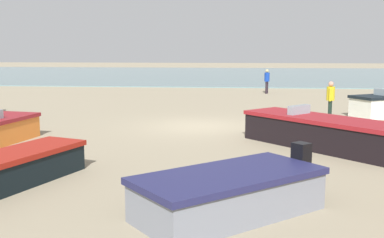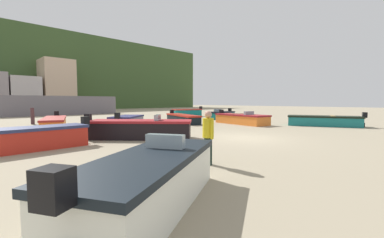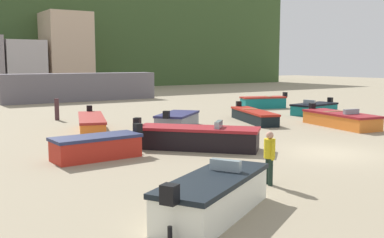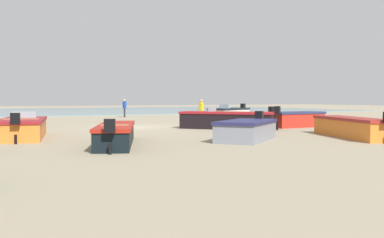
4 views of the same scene
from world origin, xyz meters
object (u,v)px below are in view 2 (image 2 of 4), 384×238
at_px(boat_red_2, 42,137).
at_px(boat_teal_7, 187,113).
at_px(boat_teal_3, 323,121).
at_px(boat_white_1, 151,181).
at_px(beach_walker_foreground, 208,133).
at_px(mooring_post_near_water, 33,116).
at_px(boat_orange_4, 54,124).
at_px(boat_black_9, 140,129).
at_px(boat_black_0, 182,119).
at_px(boat_grey_5, 127,121).
at_px(boat_orange_6, 241,119).
at_px(boat_teal_8, 221,115).

distance_m(boat_red_2, boat_teal_7, 21.31).
xyz_separation_m(boat_red_2, boat_teal_3, (18.00, -4.69, -0.06)).
relative_size(boat_white_1, boat_teal_7, 1.06).
xyz_separation_m(boat_teal_3, beach_walker_foreground, (-15.04, -1.67, 0.55)).
xyz_separation_m(boat_teal_7, beach_walker_foreground, (-15.29, -17.35, 0.47)).
relative_size(boat_white_1, mooring_post_near_water, 3.02).
distance_m(boat_orange_4, boat_black_9, 7.17).
xyz_separation_m(boat_white_1, boat_red_2, (0.04, 7.71, -0.03)).
distance_m(boat_white_1, boat_teal_7, 26.16).
height_order(boat_black_0, beach_walker_foreground, beach_walker_foreground).
relative_size(boat_white_1, boat_red_2, 1.13).
relative_size(boat_black_0, boat_grey_5, 1.48).
relative_size(boat_orange_6, mooring_post_near_water, 3.79).
relative_size(boat_red_2, boat_orange_4, 0.67).
height_order(boat_red_2, boat_orange_4, boat_red_2).
height_order(boat_red_2, boat_teal_3, boat_red_2).
relative_size(boat_black_0, mooring_post_near_water, 4.00).
bearing_deg(boat_orange_6, boat_teal_3, 129.72).
relative_size(boat_orange_4, boat_teal_7, 1.40).
bearing_deg(boat_red_2, beach_walker_foreground, -158.12).
relative_size(boat_teal_8, beach_walker_foreground, 2.53).
bearing_deg(boat_black_0, boat_orange_4, 11.23).
bearing_deg(mooring_post_near_water, boat_red_2, -100.01).
bearing_deg(boat_grey_5, boat_orange_6, 17.26).
xyz_separation_m(boat_orange_4, boat_grey_5, (4.82, -0.75, -0.03)).
relative_size(boat_grey_5, beach_walker_foreground, 2.30).
distance_m(boat_teal_7, boat_teal_8, 5.23).
bearing_deg(boat_white_1, boat_teal_7, 106.03).
distance_m(boat_teal_3, boat_grey_5, 15.09).
bearing_deg(boat_black_0, boat_black_9, 54.32).
distance_m(boat_orange_4, boat_orange_6, 13.91).
relative_size(boat_red_2, boat_grey_5, 0.99).
bearing_deg(boat_black_9, boat_black_0, 171.29).
xyz_separation_m(boat_red_2, boat_orange_4, (2.19, 6.40, -0.03)).
distance_m(boat_white_1, beach_walker_foreground, 3.33).
distance_m(boat_red_2, boat_grey_5, 9.00).
xyz_separation_m(boat_orange_4, boat_orange_6, (12.69, -5.69, -0.01)).
height_order(boat_teal_3, boat_black_9, boat_black_9).
bearing_deg(boat_orange_4, boat_white_1, 99.52).
bearing_deg(boat_red_2, boat_teal_7, -62.07).
xyz_separation_m(boat_black_0, boat_orange_4, (-9.90, 1.41, 0.06)).
distance_m(boat_orange_6, beach_walker_foreground, 13.87).
xyz_separation_m(boat_orange_6, boat_teal_8, (3.46, 5.05, -0.01)).
distance_m(boat_red_2, boat_orange_4, 6.76).
bearing_deg(beach_walker_foreground, boat_red_2, 41.79).
height_order(boat_black_0, boat_teal_8, boat_teal_8).
distance_m(boat_grey_5, beach_walker_foreground, 12.68).
bearing_deg(boat_teal_7, boat_black_9, 146.08).
height_order(boat_orange_6, boat_teal_7, boat_teal_7).
xyz_separation_m(boat_orange_4, mooring_post_near_water, (0.02, 6.13, 0.25)).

